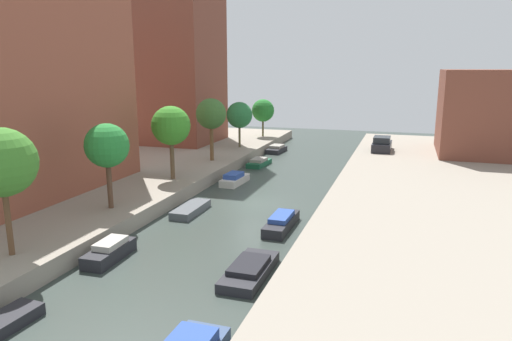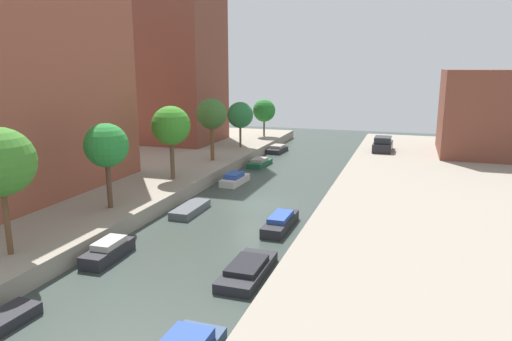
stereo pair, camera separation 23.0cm
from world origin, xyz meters
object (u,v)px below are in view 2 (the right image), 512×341
at_px(moored_boat_left_2, 190,209).
at_px(moored_boat_left_4, 260,163).
at_px(street_tree_0, 0,162).
at_px(apartment_tower_far, 171,23).
at_px(parked_car, 383,145).
at_px(street_tree_3, 212,114).
at_px(moored_boat_right_1, 247,270).
at_px(street_tree_4, 240,115).
at_px(moored_boat_right_2, 280,222).
at_px(moored_boat_left_3, 235,179).
at_px(moored_boat_left_5, 277,149).
at_px(street_tree_5, 264,111).
at_px(street_tree_1, 106,146).
at_px(low_block_right, 495,113).
at_px(street_tree_2, 171,126).
at_px(moored_boat_left_1, 108,251).

xyz_separation_m(moored_boat_left_2, moored_boat_left_4, (-0.25, 15.91, 0.07)).
bearing_deg(street_tree_0, apartment_tower_far, 104.96).
height_order(apartment_tower_far, parked_car, apartment_tower_far).
distance_m(street_tree_3, moored_boat_right_1, 23.47).
relative_size(street_tree_4, moored_boat_right_2, 1.14).
height_order(moored_boat_left_3, moored_boat_left_5, moored_boat_left_3).
bearing_deg(moored_boat_right_2, street_tree_4, 115.99).
bearing_deg(apartment_tower_far, moored_boat_right_2, -50.26).
distance_m(apartment_tower_far, moored_boat_left_4, 19.57).
bearing_deg(street_tree_5, street_tree_3, -90.00).
relative_size(street_tree_1, moored_boat_right_2, 1.22).
height_order(street_tree_4, street_tree_5, street_tree_4).
xyz_separation_m(low_block_right, moored_boat_left_3, (-21.39, -15.57, -4.73)).
bearing_deg(low_block_right, moored_boat_left_4, -159.86).
bearing_deg(low_block_right, moored_boat_left_3, -143.95).
bearing_deg(parked_car, low_block_right, 7.32).
bearing_deg(street_tree_5, street_tree_2, -90.00).
distance_m(moored_boat_left_2, moored_boat_left_3, 8.28).
distance_m(street_tree_0, street_tree_1, 7.76).
relative_size(street_tree_3, moored_boat_left_1, 1.72).
distance_m(street_tree_0, moored_boat_left_2, 12.84).
height_order(low_block_right, moored_boat_right_1, low_block_right).
height_order(moored_boat_left_2, moored_boat_left_3, moored_boat_left_3).
bearing_deg(street_tree_1, moored_boat_left_4, 79.72).
bearing_deg(moored_boat_left_5, moored_boat_left_1, -89.88).
distance_m(apartment_tower_far, low_block_right, 35.26).
relative_size(street_tree_5, moored_boat_left_1, 1.39).
bearing_deg(moored_boat_right_2, low_block_right, 59.20).
relative_size(street_tree_2, street_tree_5, 1.22).
bearing_deg(moored_boat_left_4, apartment_tower_far, 154.13).
height_order(street_tree_5, moored_boat_left_2, street_tree_5).
bearing_deg(street_tree_1, apartment_tower_far, 109.23).
relative_size(moored_boat_right_1, moored_boat_right_2, 1.02).
relative_size(street_tree_2, moored_boat_right_2, 1.32).
xyz_separation_m(street_tree_5, moored_boat_left_4, (3.51, -12.71, -3.90)).
bearing_deg(street_tree_1, street_tree_5, 90.00).
bearing_deg(moored_boat_left_3, low_block_right, 36.05).
height_order(street_tree_2, street_tree_5, street_tree_2).
relative_size(street_tree_5, moored_boat_right_1, 1.06).
distance_m(moored_boat_left_2, moored_boat_right_2, 6.64).
relative_size(parked_car, moored_boat_right_1, 0.94).
relative_size(street_tree_3, moored_boat_left_4, 1.62).
xyz_separation_m(low_block_right, street_tree_5, (-25.17, 4.76, -0.91)).
bearing_deg(moored_boat_left_1, moored_boat_left_2, 86.30).
relative_size(street_tree_5, moored_boat_right_2, 1.08).
bearing_deg(street_tree_2, low_block_right, 37.29).
relative_size(street_tree_2, moored_boat_left_1, 1.70).
xyz_separation_m(street_tree_5, moored_boat_right_2, (10.29, -29.72, -3.84)).
relative_size(moored_boat_left_3, moored_boat_left_4, 0.99).
height_order(apartment_tower_far, moored_boat_left_2, apartment_tower_far).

